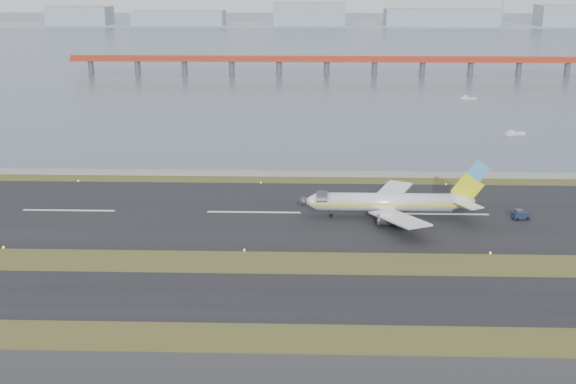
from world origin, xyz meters
The scene contains 11 objects.
ground centered at (0.00, 0.00, 0.00)m, with size 1000.00×1000.00×0.00m, color #354017.
taxiway_strip centered at (0.00, -12.00, 0.05)m, with size 1000.00×18.00×0.10m, color black.
runway_strip centered at (0.00, 30.00, 0.05)m, with size 1000.00×45.00×0.10m, color black.
seawall centered at (0.00, 60.00, 0.50)m, with size 1000.00×2.50×1.00m, color gray.
bay_water centered at (0.00, 460.00, 0.00)m, with size 1400.00×800.00×1.30m, color #4D626F.
red_pier centered at (20.00, 250.00, 7.28)m, with size 260.00×5.00×10.20m.
far_shoreline centered at (13.62, 620.00, 6.07)m, with size 1400.00×80.00×60.50m.
airliner centered at (28.99, 27.36, 3.46)m, with size 38.52×32.89×12.80m.
pushback_tug centered at (55.77, 27.25, 1.05)m, with size 3.72×2.68×2.16m.
workboat_near centered at (76.64, 110.34, 0.52)m, with size 7.09×3.58×1.65m.
workboat_far centered at (76.44, 178.80, 0.48)m, with size 6.49×3.63×1.50m.
Camera 1 is at (11.91, -116.19, 48.98)m, focal length 45.00 mm.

